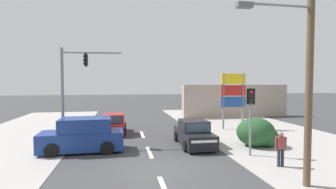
{
  "coord_description": "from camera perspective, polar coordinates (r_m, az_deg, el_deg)",
  "views": [
    {
      "loc": [
        -1.53,
        -11.28,
        3.9
      ],
      "look_at": [
        1.22,
        4.0,
        3.15
      ],
      "focal_mm": 28.0,
      "sensor_mm": 36.0,
      "label": 1
    }
  ],
  "objects": [
    {
      "name": "pedestal_signal_right_kerb",
      "position": [
        14.4,
        17.55,
        -3.29
      ],
      "size": [
        0.44,
        0.31,
        3.56
      ],
      "color": "slate",
      "rests_on": "ground"
    },
    {
      "name": "traffic_signal_mast",
      "position": [
        17.17,
        -20.31,
        2.36
      ],
      "size": [
        3.68,
        0.46,
        6.0
      ],
      "color": "slate",
      "rests_on": "ground"
    },
    {
      "name": "lane_dash_mid",
      "position": [
        14.88,
        -4.04,
        -12.43
      ],
      "size": [
        0.2,
        2.4,
        0.01
      ],
      "primitive_type": "cube",
      "color": "silver",
      "rests_on": "ground"
    },
    {
      "name": "lane_dash_near",
      "position": [
        10.18,
        -0.83,
        -19.75
      ],
      "size": [
        0.2,
        2.4,
        0.01
      ],
      "primitive_type": "cube",
      "color": "silver",
      "rests_on": "ground"
    },
    {
      "name": "pedestrian_at_kerb",
      "position": [
        13.24,
        23.34,
        -10.45
      ],
      "size": [
        0.56,
        0.24,
        1.63
      ],
      "color": "#232838",
      "rests_on": "ground"
    },
    {
      "name": "roadside_bush",
      "position": [
        16.86,
        18.95,
        -7.92
      ],
      "size": [
        2.43,
        2.08,
        1.74
      ],
      "color": "#234C28",
      "rests_on": "ground"
    },
    {
      "name": "kerb_right_verge",
      "position": [
        17.39,
        27.94,
        -10.49
      ],
      "size": [
        10.0,
        44.0,
        0.02
      ],
      "primitive_type": "cube",
      "color": "#A39E99",
      "rests_on": "ground"
    },
    {
      "name": "utility_pole_foreground_right",
      "position": [
        10.86,
        27.92,
        7.95
      ],
      "size": [
        3.78,
        0.29,
        9.17
      ],
      "color": "brown",
      "rests_on": "ground"
    },
    {
      "name": "ground_plane",
      "position": [
        12.03,
        -2.44,
        -16.16
      ],
      "size": [
        140.0,
        140.0,
        0.0
      ],
      "primitive_type": "plane",
      "color": "#3A3A3D"
    },
    {
      "name": "lane_dash_far",
      "position": [
        19.73,
        -5.62,
        -8.64
      ],
      "size": [
        0.2,
        2.4,
        0.01
      ],
      "primitive_type": "cube",
      "color": "silver",
      "rests_on": "ground"
    },
    {
      "name": "suv_oncoming_mid",
      "position": [
        15.54,
        -18.02,
        -8.57
      ],
      "size": [
        4.59,
        2.16,
        1.9
      ],
      "color": "navy",
      "rests_on": "ground"
    },
    {
      "name": "sedan_receding_far",
      "position": [
        16.31,
        5.64,
        -8.56
      ],
      "size": [
        1.92,
        4.26,
        1.56
      ],
      "color": "black",
      "rests_on": "ground"
    },
    {
      "name": "shopfront_wall_far",
      "position": [
        30.09,
        14.44,
        -1.32
      ],
      "size": [
        12.0,
        1.0,
        3.6
      ],
      "primitive_type": "cube",
      "color": "#A39384",
      "rests_on": "ground"
    },
    {
      "name": "shopping_plaza_sign",
      "position": [
        22.22,
        14.02,
        0.31
      ],
      "size": [
        2.1,
        0.16,
        4.6
      ],
      "color": "slate",
      "rests_on": "ground"
    },
    {
      "name": "hatchback_crossing_left",
      "position": [
        20.23,
        -11.69,
        -6.39
      ],
      "size": [
        1.88,
        3.69,
        1.53
      ],
      "color": "maroon",
      "rests_on": "ground"
    }
  ]
}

